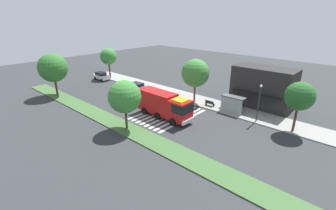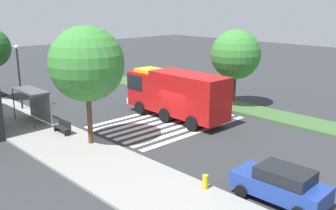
{
  "view_description": "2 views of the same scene",
  "coord_description": "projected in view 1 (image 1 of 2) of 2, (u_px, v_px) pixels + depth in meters",
  "views": [
    {
      "loc": [
        23.02,
        -24.67,
        14.47
      ],
      "look_at": [
        0.27,
        0.38,
        1.36
      ],
      "focal_mm": 25.35,
      "sensor_mm": 36.0,
      "label": 1
    },
    {
      "loc": [
        -19.58,
        19.32,
        8.8
      ],
      "look_at": [
        -0.16,
        0.64,
        1.63
      ],
      "focal_mm": 40.99,
      "sensor_mm": 36.0,
      "label": 2
    }
  ],
  "objects": [
    {
      "name": "ground_plane",
      "position": [
        165.0,
        113.0,
        36.69
      ],
      "size": [
        120.0,
        120.0,
        0.0
      ],
      "primitive_type": "plane",
      "color": "#2D3033"
    },
    {
      "name": "sidewalk",
      "position": [
        196.0,
        100.0,
        42.31
      ],
      "size": [
        60.0,
        4.65,
        0.14
      ],
      "primitive_type": "cube",
      "color": "gray",
      "rests_on": "ground_plane"
    },
    {
      "name": "median_strip",
      "position": [
        128.0,
        129.0,
        31.58
      ],
      "size": [
        60.0,
        3.0,
        0.14
      ],
      "primitive_type": "cube",
      "color": "#3D6033",
      "rests_on": "ground_plane"
    },
    {
      "name": "crosswalk",
      "position": [
        168.0,
        114.0,
        36.31
      ],
      "size": [
        6.75,
        10.54,
        0.01
      ],
      "color": "silver",
      "rests_on": "ground_plane"
    },
    {
      "name": "fire_truck",
      "position": [
        165.0,
        104.0,
        34.49
      ],
      "size": [
        9.24,
        2.87,
        3.75
      ],
      "rotation": [
        0.0,
        0.0,
        -0.01
      ],
      "color": "#B71414",
      "rests_on": "ground_plane"
    },
    {
      "name": "parked_car_west",
      "position": [
        101.0,
        76.0,
        54.93
      ],
      "size": [
        4.31,
        2.09,
        1.79
      ],
      "rotation": [
        0.0,
        0.0,
        -0.01
      ],
      "color": "silver",
      "rests_on": "ground_plane"
    },
    {
      "name": "parked_car_mid",
      "position": [
        138.0,
        87.0,
        46.92
      ],
      "size": [
        4.34,
        2.2,
        1.67
      ],
      "rotation": [
        0.0,
        0.0,
        0.03
      ],
      "color": "navy",
      "rests_on": "ground_plane"
    },
    {
      "name": "bus_stop_shelter",
      "position": [
        232.0,
        101.0,
        36.27
      ],
      "size": [
        3.5,
        1.4,
        2.46
      ],
      "color": "#4C4C51",
      "rests_on": "sidewalk"
    },
    {
      "name": "bench_near_shelter",
      "position": [
        210.0,
        103.0,
        39.26
      ],
      "size": [
        1.6,
        0.5,
        0.9
      ],
      "color": "black",
      "rests_on": "sidewalk"
    },
    {
      "name": "street_lamp",
      "position": [
        259.0,
        100.0,
        32.59
      ],
      "size": [
        0.36,
        0.36,
        5.37
      ],
      "color": "#2D2D30",
      "rests_on": "sidewalk"
    },
    {
      "name": "storefront_building",
      "position": [
        263.0,
        87.0,
        38.28
      ],
      "size": [
        9.39,
        5.49,
        6.58
      ],
      "color": "#282626",
      "rests_on": "ground_plane"
    },
    {
      "name": "sidewalk_tree_far_west",
      "position": [
        108.0,
        57.0,
        54.74
      ],
      "size": [
        3.75,
        3.75,
        6.91
      ],
      "color": "#47301E",
      "rests_on": "sidewalk"
    },
    {
      "name": "sidewalk_tree_west",
      "position": [
        195.0,
        73.0,
        39.21
      ],
      "size": [
        4.64,
        4.64,
        7.42
      ],
      "color": "#513823",
      "rests_on": "sidewalk"
    },
    {
      "name": "sidewalk_tree_east",
      "position": [
        300.0,
        96.0,
        29.34
      ],
      "size": [
        3.59,
        3.59,
        6.54
      ],
      "color": "#47301E",
      "rests_on": "sidewalk"
    },
    {
      "name": "median_tree_far_west",
      "position": [
        53.0,
        68.0,
        42.74
      ],
      "size": [
        5.13,
        5.13,
        7.72
      ],
      "color": "#513823",
      "rests_on": "median_strip"
    },
    {
      "name": "median_tree_west",
      "position": [
        125.0,
        97.0,
        30.04
      ],
      "size": [
        4.23,
        4.23,
        6.57
      ],
      "color": "#47301E",
      "rests_on": "median_strip"
    },
    {
      "name": "fire_hydrant",
      "position": [
        155.0,
        90.0,
        46.34
      ],
      "size": [
        0.28,
        0.28,
        0.7
      ],
      "primitive_type": "cylinder",
      "color": "gold",
      "rests_on": "sidewalk"
    }
  ]
}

